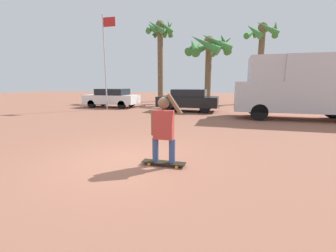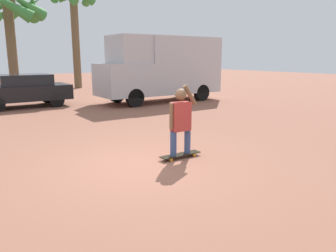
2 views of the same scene
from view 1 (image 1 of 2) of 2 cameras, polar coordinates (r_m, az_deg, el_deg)
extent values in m
plane|color=#935B47|center=(5.60, -10.77, -8.64)|extent=(80.00, 80.00, 0.00)
cube|color=black|center=(5.17, -1.09, -9.20)|extent=(1.00, 0.23, 0.02)
cylinder|color=orange|center=(5.19, -4.84, -9.64)|extent=(0.07, 0.03, 0.07)
cylinder|color=orange|center=(5.36, -4.14, -8.96)|extent=(0.07, 0.03, 0.07)
cylinder|color=orange|center=(5.02, 2.17, -10.34)|extent=(0.07, 0.03, 0.07)
cylinder|color=orange|center=(5.19, 2.65, -9.60)|extent=(0.07, 0.03, 0.07)
cylinder|color=#384C7A|center=(5.13, -3.20, -6.06)|extent=(0.14, 0.14, 0.54)
cylinder|color=#384C7A|center=(5.03, 1.04, -6.41)|extent=(0.14, 0.14, 0.54)
cube|color=#B23833|center=(4.94, -1.13, 0.30)|extent=(0.43, 0.22, 0.63)
sphere|color=brown|center=(4.87, -1.15, 5.89)|extent=(0.25, 0.25, 0.25)
cylinder|color=brown|center=(5.00, -3.84, 0.83)|extent=(0.09, 0.09, 0.56)
cylinder|color=brown|center=(4.81, 1.68, 5.54)|extent=(0.36, 0.09, 0.47)
cylinder|color=black|center=(12.16, 22.15, 3.25)|extent=(0.83, 0.28, 0.83)
cylinder|color=black|center=(14.01, 21.26, 4.21)|extent=(0.83, 0.28, 0.83)
cylinder|color=black|center=(14.95, 36.35, 3.22)|extent=(0.83, 0.28, 0.83)
cube|color=#BCBCC1|center=(13.01, 21.49, 7.08)|extent=(2.21, 2.16, 1.51)
cube|color=black|center=(12.96, 19.62, 8.53)|extent=(0.04, 1.83, 0.75)
cube|color=#BCBCC1|center=(13.71, 35.06, 8.73)|extent=(4.11, 2.16, 2.79)
cube|color=#BCBCC1|center=(13.06, 23.40, 13.09)|extent=(1.55, 1.98, 1.28)
cylinder|color=black|center=(14.57, -0.29, 4.81)|extent=(0.65, 0.22, 0.65)
cylinder|color=black|center=(16.18, 1.28, 5.40)|extent=(0.65, 0.22, 0.65)
cylinder|color=black|center=(14.13, 9.32, 4.48)|extent=(0.65, 0.22, 0.65)
cylinder|color=black|center=(15.78, 9.95, 5.11)|extent=(0.65, 0.22, 0.65)
cube|color=black|center=(15.09, 5.05, 6.22)|extent=(3.93, 1.88, 0.66)
cube|color=black|center=(15.03, 5.46, 8.37)|extent=(2.16, 1.66, 0.48)
cylinder|color=black|center=(18.12, -18.82, 5.33)|extent=(0.60, 0.22, 0.60)
cylinder|color=black|center=(19.51, -16.12, 5.83)|extent=(0.60, 0.22, 0.60)
cylinder|color=black|center=(16.85, -11.66, 5.31)|extent=(0.60, 0.22, 0.60)
cylinder|color=black|center=(18.34, -9.34, 5.82)|extent=(0.60, 0.22, 0.60)
cube|color=white|center=(18.14, -14.10, 6.63)|extent=(4.06, 1.88, 0.66)
cube|color=black|center=(18.06, -13.90, 8.42)|extent=(2.23, 1.65, 0.47)
cylinder|color=brown|center=(22.81, 22.33, 13.83)|extent=(0.53, 0.53, 6.73)
sphere|color=brown|center=(23.27, 22.97, 22.10)|extent=(0.85, 0.85, 0.85)
cone|color=#387F38|center=(23.19, 25.62, 21.34)|extent=(0.92, 2.17, 1.32)
cone|color=#387F38|center=(24.23, 23.35, 21.21)|extent=(2.19, 1.15, 1.08)
cone|color=#387F38|center=(23.71, 20.58, 21.37)|extent=(1.67, 2.03, 1.40)
cone|color=#387F38|center=(22.51, 20.95, 21.72)|extent=(1.68, 1.91, 1.66)
cone|color=#387F38|center=(22.28, 23.90, 21.84)|extent=(2.15, 1.03, 1.45)
cylinder|color=brown|center=(21.06, 10.15, 13.08)|extent=(0.56, 0.56, 5.49)
sphere|color=brown|center=(21.36, 10.41, 20.45)|extent=(0.89, 0.89, 0.89)
cone|color=#387F38|center=(20.93, 14.16, 19.66)|extent=(1.38, 2.92, 1.73)
cone|color=#387F38|center=(22.16, 13.33, 19.18)|extent=(2.47, 2.59, 1.73)
cone|color=#387F38|center=(22.64, 9.75, 19.17)|extent=(2.93, 1.46, 1.68)
cone|color=#387F38|center=(21.91, 6.94, 19.35)|extent=(1.68, 2.88, 1.88)
cone|color=#387F38|center=(21.01, 6.53, 19.51)|extent=(1.60, 2.82, 2.10)
cone|color=#387F38|center=(19.99, 9.33, 19.98)|extent=(2.84, 1.21, 2.01)
cone|color=#387F38|center=(20.10, 12.17, 20.14)|extent=(2.82, 2.09, 1.71)
cylinder|color=brown|center=(23.35, -1.96, 15.38)|extent=(0.55, 0.55, 7.43)
sphere|color=brown|center=(23.93, -2.02, 24.27)|extent=(0.88, 0.88, 0.88)
cone|color=#387F38|center=(23.66, 0.34, 23.58)|extent=(0.60, 1.77, 1.55)
cone|color=#387F38|center=(24.34, 0.00, 23.32)|extent=(1.69, 1.60, 1.43)
cone|color=#387F38|center=(24.75, -1.86, 23.05)|extent=(1.85, 0.91, 1.50)
cone|color=#387F38|center=(24.68, -3.18, 23.49)|extent=(1.67, 1.75, 0.99)
cone|color=#387F38|center=(24.22, -4.21, 23.46)|extent=(0.67, 1.90, 1.32)
cone|color=#387F38|center=(23.51, -4.23, 23.82)|extent=(1.62, 1.72, 1.34)
cone|color=#387F38|center=(23.07, -3.17, 23.96)|extent=(1.86, 0.83, 1.48)
cone|color=#387F38|center=(23.08, -0.87, 24.07)|extent=(1.67, 1.65, 1.38)
cylinder|color=#B7B7BC|center=(16.71, -15.71, 14.90)|extent=(0.09, 0.09, 6.31)
sphere|color=#B7B7BC|center=(17.26, -16.30, 25.55)|extent=(0.12, 0.12, 0.12)
cube|color=#B22323|center=(16.90, -14.69, 24.21)|extent=(0.87, 0.02, 0.59)
camera|label=2|loc=(5.66, -85.73, 4.65)|focal=35.00mm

